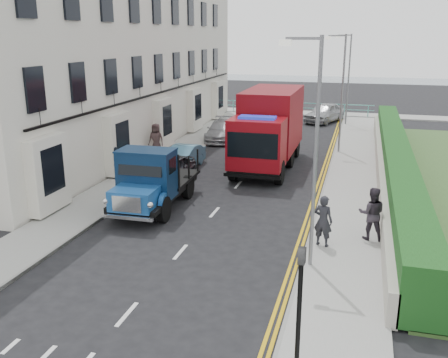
{
  "coord_description": "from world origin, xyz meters",
  "views": [
    {
      "loc": [
        5.51,
        -16.37,
        7.04
      ],
      "look_at": [
        0.36,
        2.17,
        1.4
      ],
      "focal_mm": 40.0,
      "sensor_mm": 36.0,
      "label": 1
    }
  ],
  "objects_px": {
    "parked_car_front": "(169,171)",
    "pedestrian_east_near": "(323,221)",
    "lamp_mid": "(341,87)",
    "bedford_lorry": "(149,184)",
    "lamp_near": "(312,142)",
    "red_lorry": "(269,127)",
    "lamp_far": "(347,74)"
  },
  "relations": [
    {
      "from": "lamp_mid",
      "to": "lamp_far",
      "type": "xyz_separation_m",
      "value": [
        0.0,
        10.0,
        0.0
      ]
    },
    {
      "from": "parked_car_front",
      "to": "lamp_mid",
      "type": "bearing_deg",
      "value": 52.59
    },
    {
      "from": "red_lorry",
      "to": "lamp_mid",
      "type": "bearing_deg",
      "value": 50.94
    },
    {
      "from": "lamp_mid",
      "to": "parked_car_front",
      "type": "bearing_deg",
      "value": -129.87
    },
    {
      "from": "bedford_lorry",
      "to": "lamp_far",
      "type": "bearing_deg",
      "value": 72.08
    },
    {
      "from": "lamp_far",
      "to": "pedestrian_east_near",
      "type": "relative_size",
      "value": 3.95
    },
    {
      "from": "lamp_near",
      "to": "lamp_mid",
      "type": "relative_size",
      "value": 1.0
    },
    {
      "from": "parked_car_front",
      "to": "pedestrian_east_near",
      "type": "height_order",
      "value": "pedestrian_east_near"
    },
    {
      "from": "lamp_far",
      "to": "bedford_lorry",
      "type": "distance_m",
      "value": 23.81
    },
    {
      "from": "bedford_lorry",
      "to": "pedestrian_east_near",
      "type": "bearing_deg",
      "value": -15.45
    },
    {
      "from": "red_lorry",
      "to": "pedestrian_east_near",
      "type": "bearing_deg",
      "value": -69.68
    },
    {
      "from": "lamp_near",
      "to": "pedestrian_east_near",
      "type": "height_order",
      "value": "lamp_near"
    },
    {
      "from": "lamp_mid",
      "to": "bedford_lorry",
      "type": "relative_size",
      "value": 1.25
    },
    {
      "from": "lamp_mid",
      "to": "red_lorry",
      "type": "distance_m",
      "value": 5.72
    },
    {
      "from": "parked_car_front",
      "to": "red_lorry",
      "type": "bearing_deg",
      "value": 51.93
    },
    {
      "from": "bedford_lorry",
      "to": "parked_car_front",
      "type": "xyz_separation_m",
      "value": [
        -0.68,
        3.79,
        -0.51
      ]
    },
    {
      "from": "lamp_mid",
      "to": "pedestrian_east_near",
      "type": "height_order",
      "value": "lamp_mid"
    },
    {
      "from": "lamp_mid",
      "to": "parked_car_front",
      "type": "height_order",
      "value": "lamp_mid"
    },
    {
      "from": "parked_car_front",
      "to": "lamp_far",
      "type": "bearing_deg",
      "value": 71.02
    },
    {
      "from": "lamp_mid",
      "to": "lamp_far",
      "type": "relative_size",
      "value": 1.0
    },
    {
      "from": "red_lorry",
      "to": "parked_car_front",
      "type": "height_order",
      "value": "red_lorry"
    },
    {
      "from": "lamp_near",
      "to": "bedford_lorry",
      "type": "relative_size",
      "value": 1.25
    },
    {
      "from": "bedford_lorry",
      "to": "pedestrian_east_near",
      "type": "relative_size",
      "value": 3.15
    },
    {
      "from": "lamp_mid",
      "to": "pedestrian_east_near",
      "type": "bearing_deg",
      "value": -88.6
    },
    {
      "from": "lamp_near",
      "to": "pedestrian_east_near",
      "type": "bearing_deg",
      "value": 77.29
    },
    {
      "from": "red_lorry",
      "to": "parked_car_front",
      "type": "distance_m",
      "value": 6.32
    },
    {
      "from": "lamp_near",
      "to": "lamp_mid",
      "type": "height_order",
      "value": "same"
    },
    {
      "from": "red_lorry",
      "to": "pedestrian_east_near",
      "type": "relative_size",
      "value": 4.44
    },
    {
      "from": "lamp_far",
      "to": "parked_car_front",
      "type": "height_order",
      "value": "lamp_far"
    },
    {
      "from": "lamp_mid",
      "to": "pedestrian_east_near",
      "type": "xyz_separation_m",
      "value": [
        0.35,
        -14.44,
        -2.99
      ]
    },
    {
      "from": "lamp_near",
      "to": "red_lorry",
      "type": "height_order",
      "value": "lamp_near"
    },
    {
      "from": "lamp_mid",
      "to": "parked_car_front",
      "type": "relative_size",
      "value": 1.73
    }
  ]
}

